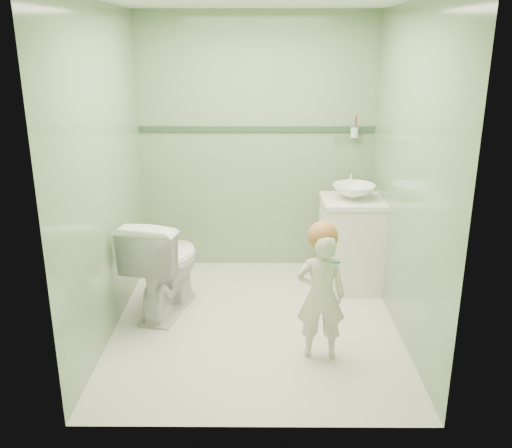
{
  "coord_description": "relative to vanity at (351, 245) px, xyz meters",
  "views": [
    {
      "loc": [
        0.03,
        -3.94,
        2.13
      ],
      "look_at": [
        0.0,
        0.15,
        0.78
      ],
      "focal_mm": 39.03,
      "sensor_mm": 36.0,
      "label": 1
    }
  ],
  "objects": [
    {
      "name": "toddler",
      "position": [
        -0.39,
        -1.17,
        0.06
      ],
      "size": [
        0.35,
        0.24,
        0.93
      ],
      "primitive_type": "imported",
      "rotation": [
        0.0,
        0.0,
        3.1
      ],
      "color": "beige",
      "rests_on": "ground"
    },
    {
      "name": "hair_cap",
      "position": [
        -0.39,
        -1.15,
        0.49
      ],
      "size": [
        0.21,
        0.21,
        0.21
      ],
      "primitive_type": "sphere",
      "color": "#AC6B37",
      "rests_on": "toddler"
    },
    {
      "name": "toilet",
      "position": [
        -1.58,
        -0.48,
        0.01
      ],
      "size": [
        0.64,
        0.9,
        0.83
      ],
      "primitive_type": "imported",
      "rotation": [
        0.0,
        0.0,
        2.91
      ],
      "color": "white",
      "rests_on": "ground"
    },
    {
      "name": "room_shell",
      "position": [
        -0.84,
        -0.7,
        0.8
      ],
      "size": [
        2.5,
        2.54,
        2.4
      ],
      "color": "#81AA78",
      "rests_on": "ground"
    },
    {
      "name": "vanity",
      "position": [
        0.0,
        0.0,
        0.0
      ],
      "size": [
        0.52,
        0.5,
        0.8
      ],
      "primitive_type": "cube",
      "color": "silver",
      "rests_on": "ground"
    },
    {
      "name": "counter",
      "position": [
        0.0,
        0.0,
        0.41
      ],
      "size": [
        0.54,
        0.52,
        0.04
      ],
      "primitive_type": "cube",
      "color": "white",
      "rests_on": "vanity"
    },
    {
      "name": "basin",
      "position": [
        0.0,
        0.0,
        0.49
      ],
      "size": [
        0.37,
        0.37,
        0.13
      ],
      "primitive_type": "imported",
      "color": "white",
      "rests_on": "counter"
    },
    {
      "name": "cup_holder",
      "position": [
        0.05,
        0.48,
        0.93
      ],
      "size": [
        0.26,
        0.07,
        0.21
      ],
      "color": "silver",
      "rests_on": "room_shell"
    },
    {
      "name": "ground",
      "position": [
        -0.84,
        -0.7,
        -0.4
      ],
      "size": [
        2.5,
        2.5,
        0.0
      ],
      "primitive_type": "plane",
      "color": "silver",
      "rests_on": "ground"
    },
    {
      "name": "trim_stripe",
      "position": [
        -0.84,
        0.54,
        0.95
      ],
      "size": [
        2.2,
        0.02,
        0.05
      ],
      "primitive_type": "cube",
      "color": "#314D32",
      "rests_on": "room_shell"
    },
    {
      "name": "faucet",
      "position": [
        0.0,
        0.19,
        0.57
      ],
      "size": [
        0.03,
        0.13,
        0.18
      ],
      "color": "silver",
      "rests_on": "counter"
    },
    {
      "name": "teal_toothbrush",
      "position": [
        -0.32,
        -1.3,
        0.37
      ],
      "size": [
        0.11,
        0.13,
        0.08
      ],
      "color": "#038359",
      "rests_on": "toddler"
    }
  ]
}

